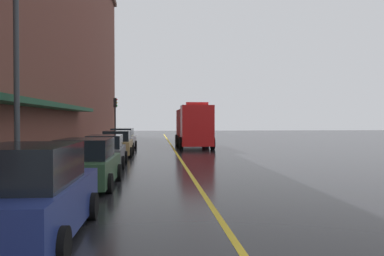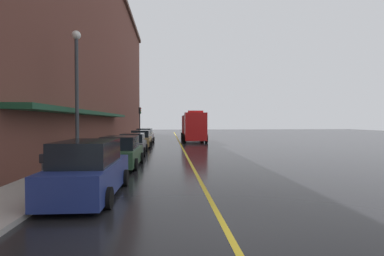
% 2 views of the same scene
% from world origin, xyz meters
% --- Properties ---
extents(ground_plane, '(112.00, 112.00, 0.00)m').
position_xyz_m(ground_plane, '(0.00, 25.00, 0.00)').
color(ground_plane, black).
extents(sidewalk_left, '(2.40, 70.00, 0.15)m').
position_xyz_m(sidewalk_left, '(-6.20, 25.00, 0.07)').
color(sidewalk_left, '#ADA8A0').
rests_on(sidewalk_left, ground).
extents(lane_center_stripe, '(0.16, 70.00, 0.01)m').
position_xyz_m(lane_center_stripe, '(0.00, 25.00, 0.00)').
color(lane_center_stripe, gold).
rests_on(lane_center_stripe, ground).
extents(parked_car_0, '(2.13, 4.84, 1.89)m').
position_xyz_m(parked_car_0, '(-3.98, 3.73, 0.88)').
color(parked_car_0, navy).
rests_on(parked_car_0, ground).
extents(parked_car_1, '(2.19, 4.38, 1.71)m').
position_xyz_m(parked_car_1, '(-3.93, 10.02, 0.80)').
color(parked_car_1, '#2D5133').
rests_on(parked_car_1, ground).
extents(parked_car_2, '(2.11, 4.86, 1.59)m').
position_xyz_m(parked_car_2, '(-4.04, 16.36, 0.75)').
color(parked_car_2, '#595B60').
rests_on(parked_car_2, ground).
extents(parked_car_3, '(2.03, 4.23, 1.65)m').
position_xyz_m(parked_car_3, '(-3.97, 22.23, 0.77)').
color(parked_car_3, '#A5844C').
rests_on(parked_car_3, ground).
extents(parked_car_4, '(2.07, 4.53, 1.70)m').
position_xyz_m(parked_car_4, '(-4.03, 27.45, 0.79)').
color(parked_car_4, silver).
rests_on(parked_car_4, ground).
extents(fire_truck, '(2.84, 7.69, 3.74)m').
position_xyz_m(fire_truck, '(1.80, 29.75, 1.78)').
color(fire_truck, red).
rests_on(fire_truck, ground).
extents(parking_meter_0, '(0.14, 0.18, 1.33)m').
position_xyz_m(parking_meter_0, '(-5.35, 10.24, 1.06)').
color(parking_meter_0, '#4C4C51').
rests_on(parking_meter_0, sidewalk_left).
extents(parking_meter_1, '(0.14, 0.18, 1.33)m').
position_xyz_m(parking_meter_1, '(-5.35, 10.42, 1.06)').
color(parking_meter_1, '#4C4C51').
rests_on(parking_meter_1, sidewalk_left).
extents(street_lamp_left, '(0.44, 0.44, 6.94)m').
position_xyz_m(street_lamp_left, '(-5.95, 8.96, 4.40)').
color(street_lamp_left, '#33383D').
rests_on(street_lamp_left, sidewalk_left).
extents(traffic_light_near, '(0.38, 0.36, 4.30)m').
position_xyz_m(traffic_light_near, '(-5.29, 34.63, 3.16)').
color(traffic_light_near, '#232326').
rests_on(traffic_light_near, sidewalk_left).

